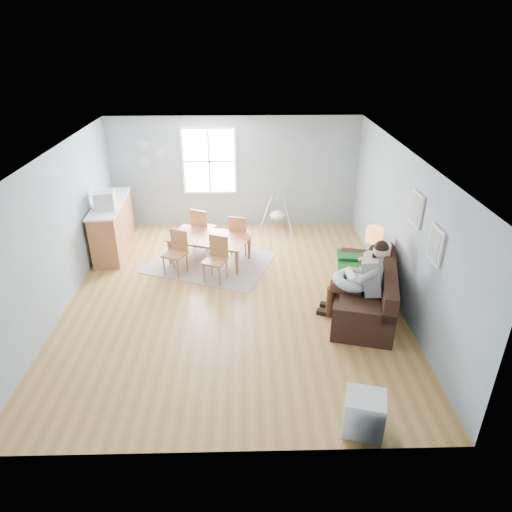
{
  "coord_description": "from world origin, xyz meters",
  "views": [
    {
      "loc": [
        0.26,
        -7.31,
        4.55
      ],
      "look_at": [
        0.43,
        -0.3,
        1.0
      ],
      "focal_mm": 32.0,
      "sensor_mm": 36.0,
      "label": 1
    }
  ],
  "objects_px": {
    "storage_cube": "(363,413)",
    "monitor": "(105,200)",
    "baby_swing": "(278,215)",
    "counter": "(113,226)",
    "sofa": "(368,293)",
    "toddler": "(366,264)",
    "dining_table": "(209,250)",
    "chair_sw": "(177,250)",
    "floor_lamp": "(374,241)",
    "father": "(362,277)",
    "chair_ne": "(239,232)",
    "chair_se": "(217,256)",
    "chair_nw": "(202,226)"
  },
  "relations": [
    {
      "from": "storage_cube",
      "to": "monitor",
      "type": "xyz_separation_m",
      "value": [
        -4.35,
        4.9,
        1.05
      ]
    },
    {
      "from": "sofa",
      "to": "chair_se",
      "type": "xyz_separation_m",
      "value": [
        -2.72,
        1.13,
        0.19
      ]
    },
    {
      "from": "floor_lamp",
      "to": "counter",
      "type": "relative_size",
      "value": 0.69
    },
    {
      "from": "toddler",
      "to": "monitor",
      "type": "bearing_deg",
      "value": 159.02
    },
    {
      "from": "storage_cube",
      "to": "dining_table",
      "type": "xyz_separation_m",
      "value": [
        -2.21,
        4.59,
        0.02
      ]
    },
    {
      "from": "baby_swing",
      "to": "chair_nw",
      "type": "bearing_deg",
      "value": -150.91
    },
    {
      "from": "sofa",
      "to": "chair_sw",
      "type": "distance_m",
      "value": 3.83
    },
    {
      "from": "floor_lamp",
      "to": "dining_table",
      "type": "distance_m",
      "value": 3.49
    },
    {
      "from": "floor_lamp",
      "to": "counter",
      "type": "height_order",
      "value": "floor_lamp"
    },
    {
      "from": "dining_table",
      "to": "baby_swing",
      "type": "height_order",
      "value": "baby_swing"
    },
    {
      "from": "chair_nw",
      "to": "counter",
      "type": "bearing_deg",
      "value": -179.12
    },
    {
      "from": "sofa",
      "to": "baby_swing",
      "type": "height_order",
      "value": "sofa"
    },
    {
      "from": "father",
      "to": "dining_table",
      "type": "bearing_deg",
      "value": 141.77
    },
    {
      "from": "floor_lamp",
      "to": "monitor",
      "type": "xyz_separation_m",
      "value": [
        -5.16,
        1.82,
        0.14
      ]
    },
    {
      "from": "monitor",
      "to": "baby_swing",
      "type": "relative_size",
      "value": 0.43
    },
    {
      "from": "baby_swing",
      "to": "chair_ne",
      "type": "bearing_deg",
      "value": -125.53
    },
    {
      "from": "toddler",
      "to": "dining_table",
      "type": "bearing_deg",
      "value": 150.76
    },
    {
      "from": "dining_table",
      "to": "baby_swing",
      "type": "relative_size",
      "value": 1.63
    },
    {
      "from": "chair_sw",
      "to": "chair_ne",
      "type": "bearing_deg",
      "value": 33.24
    },
    {
      "from": "dining_table",
      "to": "counter",
      "type": "xyz_separation_m",
      "value": [
        -2.18,
        0.69,
        0.28
      ]
    },
    {
      "from": "father",
      "to": "dining_table",
      "type": "xyz_separation_m",
      "value": [
        -2.71,
        2.13,
        -0.51
      ]
    },
    {
      "from": "dining_table",
      "to": "monitor",
      "type": "bearing_deg",
      "value": -168.72
    },
    {
      "from": "chair_se",
      "to": "chair_nw",
      "type": "distance_m",
      "value": 1.51
    },
    {
      "from": "sofa",
      "to": "father",
      "type": "height_order",
      "value": "father"
    },
    {
      "from": "sofa",
      "to": "toddler",
      "type": "relative_size",
      "value": 2.62
    },
    {
      "from": "monitor",
      "to": "storage_cube",
      "type": "bearing_deg",
      "value": -48.41
    },
    {
      "from": "chair_nw",
      "to": "baby_swing",
      "type": "height_order",
      "value": "chair_nw"
    },
    {
      "from": "sofa",
      "to": "baby_swing",
      "type": "distance_m",
      "value": 3.82
    },
    {
      "from": "dining_table",
      "to": "chair_se",
      "type": "bearing_deg",
      "value": -54.99
    },
    {
      "from": "dining_table",
      "to": "chair_nw",
      "type": "height_order",
      "value": "chair_nw"
    },
    {
      "from": "storage_cube",
      "to": "baby_swing",
      "type": "distance_m",
      "value": 6.33
    },
    {
      "from": "storage_cube",
      "to": "chair_ne",
      "type": "bearing_deg",
      "value": 107.49
    },
    {
      "from": "toddler",
      "to": "storage_cube",
      "type": "height_order",
      "value": "toddler"
    },
    {
      "from": "dining_table",
      "to": "chair_se",
      "type": "distance_m",
      "value": 0.79
    },
    {
      "from": "father",
      "to": "chair_ne",
      "type": "bearing_deg",
      "value": 129.23
    },
    {
      "from": "toddler",
      "to": "counter",
      "type": "bearing_deg",
      "value": 155.49
    },
    {
      "from": "storage_cube",
      "to": "chair_sw",
      "type": "relative_size",
      "value": 0.64
    },
    {
      "from": "chair_ne",
      "to": "counter",
      "type": "bearing_deg",
      "value": 174.22
    },
    {
      "from": "baby_swing",
      "to": "counter",
      "type": "bearing_deg",
      "value": -164.83
    },
    {
      "from": "dining_table",
      "to": "chair_se",
      "type": "xyz_separation_m",
      "value": [
        0.2,
        -0.72,
        0.23
      ]
    },
    {
      "from": "storage_cube",
      "to": "chair_sw",
      "type": "distance_m",
      "value": 5.05
    },
    {
      "from": "chair_se",
      "to": "counter",
      "type": "distance_m",
      "value": 2.77
    },
    {
      "from": "floor_lamp",
      "to": "baby_swing",
      "type": "xyz_separation_m",
      "value": [
        -1.46,
        3.22,
        -0.78
      ]
    },
    {
      "from": "monitor",
      "to": "floor_lamp",
      "type": "bearing_deg",
      "value": -19.44
    },
    {
      "from": "storage_cube",
      "to": "chair_se",
      "type": "height_order",
      "value": "chair_se"
    },
    {
      "from": "sofa",
      "to": "storage_cube",
      "type": "distance_m",
      "value": 2.83
    },
    {
      "from": "father",
      "to": "storage_cube",
      "type": "bearing_deg",
      "value": -101.52
    },
    {
      "from": "father",
      "to": "toddler",
      "type": "relative_size",
      "value": 1.62
    },
    {
      "from": "chair_se",
      "to": "chair_nw",
      "type": "bearing_deg",
      "value": 105.78
    },
    {
      "from": "chair_ne",
      "to": "storage_cube",
      "type": "bearing_deg",
      "value": -72.51
    }
  ]
}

